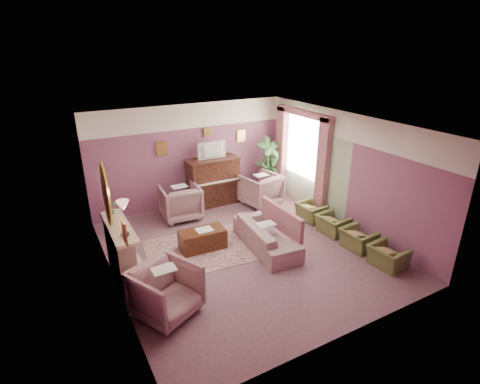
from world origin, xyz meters
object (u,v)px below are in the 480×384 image
television (213,149)px  floral_armchair_right (261,188)px  olive_chair_b (358,236)px  olive_chair_a (388,253)px  olive_chair_d (311,209)px  floral_armchair_front (166,289)px  sofa (266,231)px  side_table (268,182)px  olive_chair_c (333,222)px  floral_armchair_left (180,200)px  piano (213,182)px  coffee_table (203,239)px

television → floral_armchair_right: television is taller
olive_chair_b → olive_chair_a: bearing=-90.0°
television → olive_chair_d: television is taller
floral_armchair_front → olive_chair_b: 4.41m
television → floral_armchair_front: (-2.66, -3.79, -1.10)m
sofa → side_table: bearing=56.7°
floral_armchair_front → olive_chair_c: 4.49m
floral_armchair_front → olive_chair_a: size_ratio=1.41×
floral_armchair_right → olive_chair_d: bearing=-67.8°
television → olive_chair_b: size_ratio=1.14×
olive_chair_c → side_table: (0.02, 2.91, 0.05)m
floral_armchair_left → olive_chair_d: bearing=-31.1°
floral_armchair_right → olive_chair_d: size_ratio=1.41×
floral_armchair_right → side_table: (0.62, 0.61, -0.15)m
television → olive_chair_a: size_ratio=1.14×
olive_chair_b → piano: bearing=114.5°
olive_chair_b → side_table: 3.73m
floral_armchair_left → floral_armchair_front: (-1.52, -3.40, 0.00)m
piano → television: size_ratio=1.75×
olive_chair_b → side_table: bearing=89.7°
piano → floral_armchair_left: size_ratio=1.41×
piano → olive_chair_a: 4.96m
television → sofa: (-0.01, -2.72, -1.20)m
olive_chair_a → side_table: 4.55m
piano → floral_armchair_right: piano is taller
sofa → olive_chair_a: bearing=-46.8°
floral_armchair_front → olive_chair_b: floral_armchair_front is taller
television → side_table: bearing=-1.2°
sofa → olive_chair_d: 1.85m
television → olive_chair_b: bearing=-65.2°
sofa → floral_armchair_right: bearing=61.1°
piano → sofa: size_ratio=0.70×
coffee_table → side_table: (3.03, 2.06, 0.12)m
olive_chair_b → olive_chair_d: 1.64m
side_table → coffee_table: bearing=-145.8°
piano → olive_chair_c: bearing=-59.9°
olive_chair_d → floral_armchair_left: bearing=148.9°
olive_chair_d → piano: bearing=128.6°
olive_chair_a → olive_chair_c: same height
floral_armchair_right → olive_chair_a: floral_armchair_right is taller
floral_armchair_left → olive_chair_c: 3.86m
piano → olive_chair_b: (1.74, -3.82, -0.35)m
floral_armchair_right → olive_chair_c: floral_armchair_right is taller
coffee_table → floral_armchair_front: floral_armchair_front is taller
floral_armchair_front → olive_chair_d: size_ratio=1.41×
floral_armchair_front → olive_chair_c: (4.40, 0.85, -0.19)m
television → piano: bearing=90.0°
television → olive_chair_a: television is taller
olive_chair_b → olive_chair_c: same height
floral_armchair_front → olive_chair_b: size_ratio=1.41×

